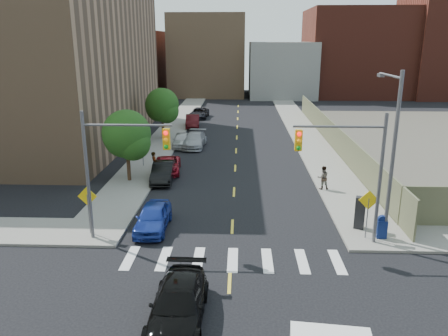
# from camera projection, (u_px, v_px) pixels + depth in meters

# --- Properties ---
(ground) EXTENTS (160.00, 160.00, 0.00)m
(ground) POSITION_uv_depth(u_px,v_px,m) (228.00, 308.00, 17.60)
(ground) COLOR black
(ground) RESTS_ON ground
(sidewalk_nw) EXTENTS (3.50, 73.00, 0.15)m
(sidewalk_nw) POSITION_uv_depth(u_px,v_px,m) (179.00, 121.00, 57.65)
(sidewalk_nw) COLOR gray
(sidewalk_nw) RESTS_ON ground
(sidewalk_ne) EXTENTS (3.50, 73.00, 0.15)m
(sidewalk_ne) POSITION_uv_depth(u_px,v_px,m) (297.00, 122.00, 57.08)
(sidewalk_ne) COLOR gray
(sidewalk_ne) RESTS_ON ground
(fence_north) EXTENTS (0.12, 44.00, 2.50)m
(fence_north) POSITION_uv_depth(u_px,v_px,m) (332.00, 135.00, 43.73)
(fence_north) COLOR brown
(fence_north) RESTS_ON ground
(building_nw) EXTENTS (22.00, 30.00, 16.00)m
(building_nw) POSITION_uv_depth(u_px,v_px,m) (24.00, 64.00, 44.92)
(building_nw) COLOR #8C6B4C
(building_nw) RESTS_ON ground
(bg_bldg_west) EXTENTS (14.00, 18.00, 12.00)m
(bg_bldg_west) POSITION_uv_depth(u_px,v_px,m) (125.00, 64.00, 83.83)
(bg_bldg_west) COLOR #592319
(bg_bldg_west) RESTS_ON ground
(bg_bldg_midwest) EXTENTS (14.00, 16.00, 15.00)m
(bg_bldg_midwest) POSITION_uv_depth(u_px,v_px,m) (208.00, 55.00, 84.73)
(bg_bldg_midwest) COLOR #8C6B4C
(bg_bldg_midwest) RESTS_ON ground
(bg_bldg_center) EXTENTS (12.00, 16.00, 10.00)m
(bg_bldg_center) POSITION_uv_depth(u_px,v_px,m) (281.00, 69.00, 82.99)
(bg_bldg_center) COLOR gray
(bg_bldg_center) RESTS_ON ground
(bg_bldg_east) EXTENTS (18.00, 18.00, 16.00)m
(bg_bldg_east) POSITION_uv_depth(u_px,v_px,m) (354.00, 53.00, 83.54)
(bg_bldg_east) COLOR #592319
(bg_bldg_east) RESTS_ON ground
(bg_bldg_fareast) EXTENTS (14.00, 16.00, 18.00)m
(bg_bldg_fareast) POSITION_uv_depth(u_px,v_px,m) (444.00, 48.00, 80.75)
(bg_bldg_fareast) COLOR #592319
(bg_bldg_fareast) RESTS_ON ground
(signal_nw) EXTENTS (4.59, 0.30, 7.00)m
(signal_nw) POSITION_uv_depth(u_px,v_px,m) (115.00, 159.00, 22.30)
(signal_nw) COLOR #59595E
(signal_nw) RESTS_ON ground
(signal_ne) EXTENTS (4.59, 0.30, 7.00)m
(signal_ne) POSITION_uv_depth(u_px,v_px,m) (351.00, 162.00, 21.85)
(signal_ne) COLOR #59595E
(signal_ne) RESTS_ON ground
(streetlight_ne) EXTENTS (0.25, 3.70, 9.00)m
(streetlight_ne) POSITION_uv_depth(u_px,v_px,m) (392.00, 144.00, 22.44)
(streetlight_ne) COLOR #59595E
(streetlight_ne) RESTS_ON ground
(warn_sign_nw) EXTENTS (1.06, 0.06, 2.83)m
(warn_sign_nw) POSITION_uv_depth(u_px,v_px,m) (88.00, 202.00, 23.56)
(warn_sign_nw) COLOR #59595E
(warn_sign_nw) RESTS_ON ground
(warn_sign_ne) EXTENTS (1.06, 0.06, 2.83)m
(warn_sign_ne) POSITION_uv_depth(u_px,v_px,m) (368.00, 206.00, 23.00)
(warn_sign_ne) COLOR #59595E
(warn_sign_ne) RESTS_ON ground
(warn_sign_midwest) EXTENTS (1.06, 0.06, 2.83)m
(warn_sign_midwest) POSITION_uv_depth(u_px,v_px,m) (142.00, 144.00, 36.50)
(warn_sign_midwest) COLOR #59595E
(warn_sign_midwest) RESTS_ON ground
(tree_west_near) EXTENTS (3.66, 3.64, 5.52)m
(tree_west_near) POSITION_uv_depth(u_px,v_px,m) (127.00, 137.00, 32.30)
(tree_west_near) COLOR #332114
(tree_west_near) RESTS_ON ground
(tree_west_far) EXTENTS (3.66, 3.64, 5.52)m
(tree_west_far) POSITION_uv_depth(u_px,v_px,m) (162.00, 107.00, 46.68)
(tree_west_far) COLOR #332114
(tree_west_far) RESTS_ON ground
(parked_car_blue) EXTENTS (1.75, 4.31, 1.46)m
(parked_car_blue) POSITION_uv_depth(u_px,v_px,m) (153.00, 217.00, 24.74)
(parked_car_blue) COLOR navy
(parked_car_blue) RESTS_ON ground
(parked_car_black) EXTENTS (1.78, 4.50, 1.46)m
(parked_car_black) POSITION_uv_depth(u_px,v_px,m) (163.00, 172.00, 33.22)
(parked_car_black) COLOR black
(parked_car_black) RESTS_ON ground
(parked_car_red) EXTENTS (2.47, 4.59, 1.23)m
(parked_car_red) POSITION_uv_depth(u_px,v_px,m) (167.00, 165.00, 35.33)
(parked_car_red) COLOR maroon
(parked_car_red) RESTS_ON ground
(parked_car_silver) EXTENTS (2.33, 5.17, 1.47)m
(parked_car_silver) POSITION_uv_depth(u_px,v_px,m) (194.00, 140.00, 43.76)
(parked_car_silver) COLOR #9D9FA4
(parked_car_silver) RESTS_ON ground
(parked_car_white) EXTENTS (1.90, 4.30, 1.44)m
(parked_car_white) POSITION_uv_depth(u_px,v_px,m) (182.00, 140.00, 43.85)
(parked_car_white) COLOR silver
(parked_car_white) RESTS_ON ground
(parked_car_maroon) EXTENTS (2.03, 4.78, 1.53)m
(parked_car_maroon) POSITION_uv_depth(u_px,v_px,m) (193.00, 121.00, 53.64)
(parked_car_maroon) COLOR #3B0B0F
(parked_car_maroon) RESTS_ON ground
(parked_car_grey) EXTENTS (2.55, 5.00, 1.35)m
(parked_car_grey) POSITION_uv_depth(u_px,v_px,m) (199.00, 113.00, 60.29)
(parked_car_grey) COLOR black
(parked_car_grey) RESTS_ON ground
(black_sedan) EXTENTS (2.12, 5.05, 1.45)m
(black_sedan) POSITION_uv_depth(u_px,v_px,m) (178.00, 304.00, 16.60)
(black_sedan) COLOR black
(black_sedan) RESTS_ON ground
(mailbox) EXTENTS (0.53, 0.42, 1.27)m
(mailbox) POSITION_uv_depth(u_px,v_px,m) (382.00, 227.00, 23.37)
(mailbox) COLOR navy
(mailbox) RESTS_ON sidewalk_ne
(payphone) EXTENTS (0.67, 0.60, 1.85)m
(payphone) POSITION_uv_depth(u_px,v_px,m) (360.00, 213.00, 24.48)
(payphone) COLOR black
(payphone) RESTS_ON sidewalk_ne
(pedestrian_west) EXTENTS (0.61, 0.78, 1.89)m
(pedestrian_west) POSITION_uv_depth(u_px,v_px,m) (154.00, 164.00, 34.13)
(pedestrian_west) COLOR gray
(pedestrian_west) RESTS_ON sidewalk_nw
(pedestrian_east) EXTENTS (0.89, 0.73, 1.70)m
(pedestrian_east) POSITION_uv_depth(u_px,v_px,m) (323.00, 178.00, 30.94)
(pedestrian_east) COLOR gray
(pedestrian_east) RESTS_ON sidewalk_ne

